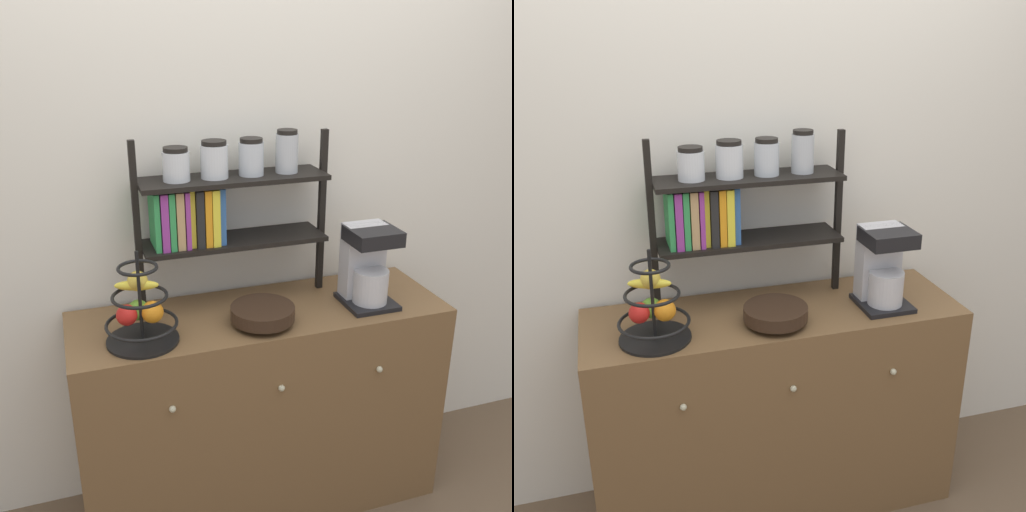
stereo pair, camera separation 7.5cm
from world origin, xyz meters
TOP-DOWN VIEW (x-y plane):
  - wall_back at (0.00, 0.50)m, footprint 7.00×0.05m
  - sideboard at (0.00, 0.23)m, footprint 1.43×0.47m
  - coffee_maker at (0.41, 0.18)m, footprint 0.19×0.21m
  - fruit_stand at (-0.46, 0.15)m, footprint 0.25×0.25m
  - wooden_bowl at (-0.03, 0.13)m, footprint 0.23×0.23m
  - shelf_hutch at (-0.14, 0.36)m, footprint 0.75×0.20m

SIDE VIEW (x-z plane):
  - sideboard at x=0.00m, z-range 0.00..0.88m
  - wooden_bowl at x=-0.03m, z-range 0.89..0.96m
  - fruit_stand at x=-0.46m, z-range 0.83..1.16m
  - coffee_maker at x=0.41m, z-range 0.88..1.19m
  - shelf_hutch at x=-0.14m, z-range 0.97..1.62m
  - wall_back at x=0.00m, z-range 0.00..2.60m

